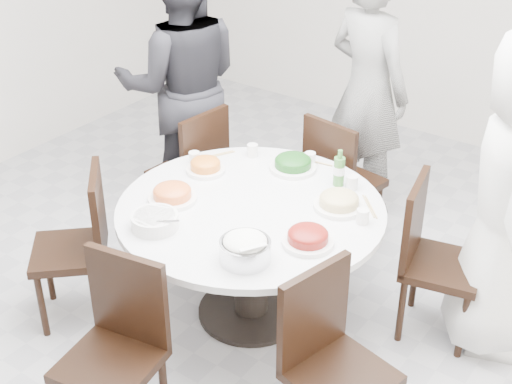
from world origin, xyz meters
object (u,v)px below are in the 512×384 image
Objects in this scene: diner_left at (182,85)px; chair_sw at (69,248)px; chair_n at (345,179)px; chair_nw at (187,170)px; diner_middle at (368,90)px; soup_bowl at (155,221)px; chair_s at (109,360)px; dining_table at (251,262)px; chair_ne at (443,263)px; rice_bowl at (245,251)px; beverage_bottle at (339,168)px; chair_se at (341,373)px.

chair_sw is at bearing 59.73° from diner_left.
chair_n is 1.00× the size of chair_sw.
diner_middle is at bearing 146.88° from chair_nw.
chair_n is at bearing 77.74° from soup_bowl.
soup_bowl is (0.88, -1.24, -0.17)m from diner_left.
soup_bowl is at bearing 104.23° from chair_s.
chair_nw reaches higher than dining_table.
chair_ne is 1.00× the size of chair_s.
beverage_bottle is (-0.01, 0.93, 0.06)m from rice_bowl.
chair_s is 2.28m from diner_left.
beverage_bottle is at bearing 60.12° from soup_bowl.
chair_nw is 0.60m from diner_left.
dining_table is 0.78× the size of diner_left.
dining_table is 1.58× the size of chair_s.
chair_s is 0.82m from rice_bowl.
dining_table is 5.98× the size of soup_bowl.
chair_n is at bearing 87.79° from dining_table.
chair_se is at bearing 65.34° from chair_nw.
chair_ne is at bearing 27.55° from dining_table.
chair_sw is (-1.81, -1.12, 0.00)m from chair_ne.
rice_bowl is (0.27, 0.70, 0.33)m from chair_s.
rice_bowl is at bearing 3.76° from soup_bowl.
beverage_bottle is (0.37, -1.03, -0.06)m from diner_middle.
chair_sw is at bearing -170.73° from rice_bowl.
chair_ne and chair_sw have the same top height.
rice_bowl is at bearing -89.45° from beverage_bottle.
chair_ne is (0.96, 0.50, 0.10)m from dining_table.
chair_nw is (-0.92, 0.51, 0.10)m from dining_table.
chair_s is at bearing -111.13° from rice_bowl.
beverage_bottle is at bearing 123.23° from chair_n.
diner_middle is (-1.06, 1.03, 0.45)m from chair_ne.
diner_middle is 0.97× the size of diner_left.
chair_sw is 0.50× the size of diner_left.
beverage_bottle reaches higher than chair_sw.
chair_ne is 1.08m from chair_se.
diner_left is at bearing 149.11° from chair_sw.
chair_sw is 1.00m from chair_s.
dining_table is at bearing 80.66° from chair_s.
dining_table is at bearing 82.31° from chair_sw.
diner_middle is at bearing 84.55° from soup_bowl.
chair_ne is 1.06m from chair_n.
soup_bowl is at bearing 115.79° from chair_ne.
diner_middle is at bearing 116.99° from chair_sw.
diner_left is at bearing 70.20° from chair_se.
chair_sw is at bearing 139.16° from chair_s.
beverage_bottle is (1.19, -0.01, 0.39)m from chair_nw.
dining_table is at bearing 103.27° from diner_left.
soup_bowl is (-0.56, -0.04, -0.02)m from rice_bowl.
chair_n is at bearing 99.33° from rice_bowl.
chair_se is at bearing -12.56° from rice_bowl.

